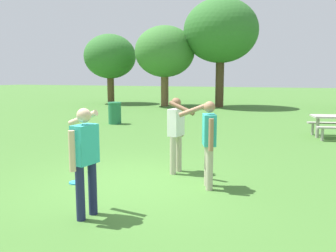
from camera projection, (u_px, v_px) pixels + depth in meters
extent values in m
plane|color=#447530|center=(135.00, 183.00, 6.75)|extent=(120.00, 120.00, 0.00)
cylinder|color=#1E234C|center=(80.00, 193.00, 4.98)|extent=(0.13, 0.13, 0.82)
cylinder|color=#1E234C|center=(93.00, 188.00, 5.20)|extent=(0.13, 0.13, 0.82)
cube|color=#33B2AD|center=(85.00, 144.00, 4.99)|extent=(0.28, 0.41, 0.58)
sphere|color=beige|center=(84.00, 115.00, 4.92)|extent=(0.21, 0.21, 0.21)
cylinder|color=beige|center=(72.00, 151.00, 4.77)|extent=(0.09, 0.09, 0.58)
cylinder|color=beige|center=(83.00, 118.00, 5.29)|extent=(0.58, 0.19, 0.28)
cylinder|color=#B7AD93|center=(179.00, 153.00, 7.56)|extent=(0.13, 0.13, 0.82)
cylinder|color=#B7AD93|center=(173.00, 155.00, 7.34)|extent=(0.13, 0.13, 0.82)
cube|color=white|center=(176.00, 122.00, 7.35)|extent=(0.28, 0.41, 0.58)
sphere|color=brown|center=(176.00, 103.00, 7.29)|extent=(0.21, 0.21, 0.21)
cylinder|color=brown|center=(182.00, 123.00, 7.58)|extent=(0.09, 0.09, 0.58)
cylinder|color=brown|center=(182.00, 108.00, 6.94)|extent=(0.58, 0.19, 0.28)
cylinder|color=#B7AD93|center=(209.00, 168.00, 6.31)|extent=(0.13, 0.13, 0.82)
cylinder|color=#B7AD93|center=(208.00, 165.00, 6.57)|extent=(0.13, 0.13, 0.82)
cube|color=#33B2AD|center=(209.00, 130.00, 6.34)|extent=(0.34, 0.43, 0.58)
sphere|color=#9E7051|center=(210.00, 107.00, 6.28)|extent=(0.21, 0.21, 0.21)
cylinder|color=#9E7051|center=(211.00, 135.00, 6.09)|extent=(0.09, 0.09, 0.58)
cylinder|color=#9E7051|center=(193.00, 110.00, 6.54)|extent=(0.57, 0.29, 0.28)
cylinder|color=#2D9EDB|center=(76.00, 182.00, 6.77)|extent=(0.25, 0.25, 0.03)
cube|color=#A49F96|center=(333.00, 123.00, 12.15)|extent=(1.72, 0.61, 0.05)
cylinder|color=#A49F96|center=(317.00, 127.00, 11.69)|extent=(0.11, 0.11, 0.71)
cylinder|color=#A49F96|center=(322.00, 135.00, 11.14)|extent=(0.09, 0.09, 0.41)
cylinder|color=#A49F96|center=(313.00, 129.00, 12.28)|extent=(0.09, 0.09, 0.41)
cylinder|color=#237047|center=(115.00, 114.00, 15.06)|extent=(0.56, 0.56, 0.90)
cylinder|color=#2E8657|center=(115.00, 103.00, 14.99)|extent=(0.59, 0.59, 0.06)
cylinder|color=brown|center=(111.00, 87.00, 26.10)|extent=(0.52, 0.52, 2.48)
ellipsoid|color=#33702D|center=(110.00, 56.00, 25.77)|extent=(3.88, 3.88, 3.30)
cylinder|color=brown|center=(165.00, 87.00, 23.74)|extent=(0.52, 0.52, 2.62)
ellipsoid|color=#3D7A33|center=(165.00, 52.00, 23.39)|extent=(4.08, 4.08, 3.47)
cylinder|color=#4C3823|center=(220.00, 80.00, 23.00)|extent=(0.56, 0.56, 3.68)
ellipsoid|color=#33702D|center=(221.00, 31.00, 22.54)|extent=(4.91, 4.91, 4.17)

